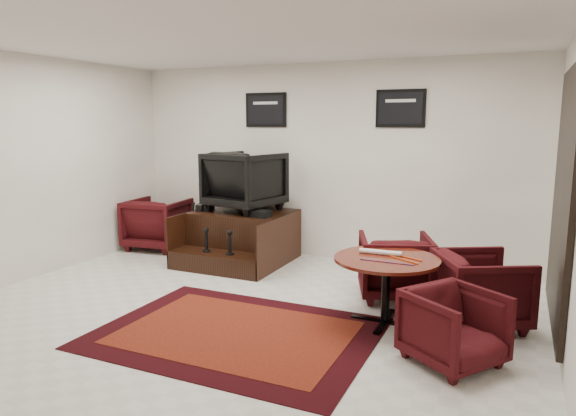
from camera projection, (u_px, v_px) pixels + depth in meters
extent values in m
plane|color=silver|center=(238.00, 312.00, 5.37)|extent=(6.00, 6.00, 0.00)
cube|color=white|center=(323.00, 162.00, 7.39)|extent=(6.00, 0.02, 2.80)
cube|color=white|center=(13.00, 224.00, 2.90)|extent=(6.00, 0.02, 2.80)
cube|color=white|center=(25.00, 169.00, 6.36)|extent=(0.02, 5.00, 2.80)
cube|color=white|center=(576.00, 197.00, 3.93)|extent=(0.02, 5.00, 2.80)
cube|color=white|center=(233.00, 34.00, 4.91)|extent=(6.00, 5.00, 0.02)
cube|color=black|center=(564.00, 198.00, 4.59)|extent=(0.05, 1.90, 2.30)
cube|color=black|center=(562.00, 198.00, 4.59)|extent=(0.02, 1.72, 2.12)
cube|color=black|center=(563.00, 198.00, 4.59)|extent=(0.03, 0.05, 2.12)
cube|color=black|center=(266.00, 110.00, 7.61)|extent=(0.66, 0.03, 0.50)
cube|color=black|center=(265.00, 110.00, 7.60)|extent=(0.58, 0.01, 0.42)
cube|color=silver|center=(265.00, 103.00, 7.58)|extent=(0.40, 0.00, 0.04)
cube|color=black|center=(400.00, 108.00, 6.80)|extent=(0.66, 0.03, 0.50)
cube|color=black|center=(400.00, 108.00, 6.79)|extent=(0.58, 0.01, 0.42)
cube|color=silver|center=(400.00, 101.00, 6.77)|extent=(0.40, 0.00, 0.04)
cube|color=black|center=(236.00, 333.00, 4.84)|extent=(2.55, 1.92, 0.01)
cube|color=#56130C|center=(236.00, 332.00, 4.84)|extent=(2.10, 1.46, 0.01)
cube|color=black|center=(244.00, 235.00, 7.43)|extent=(1.37, 1.01, 0.71)
cube|color=black|center=(218.00, 262.00, 6.83)|extent=(1.37, 0.40, 0.25)
cube|color=black|center=(197.00, 234.00, 7.52)|extent=(0.02, 1.42, 0.71)
cube|color=black|center=(280.00, 242.00, 6.97)|extent=(0.02, 1.42, 0.71)
cylinder|color=black|center=(207.00, 251.00, 6.88)|extent=(0.11, 0.11, 0.02)
cylinder|color=black|center=(206.00, 241.00, 6.86)|extent=(0.04, 0.04, 0.24)
sphere|color=black|center=(206.00, 230.00, 6.84)|extent=(0.07, 0.07, 0.07)
cylinder|color=black|center=(230.00, 254.00, 6.74)|extent=(0.11, 0.11, 0.02)
cylinder|color=black|center=(230.00, 244.00, 6.71)|extent=(0.04, 0.04, 0.24)
sphere|color=black|center=(230.00, 233.00, 6.69)|extent=(0.07, 0.07, 0.07)
imported|color=black|center=(245.00, 178.00, 7.34)|extent=(1.07, 1.02, 0.94)
cube|color=black|center=(201.00, 207.00, 7.42)|extent=(0.17, 0.28, 0.10)
cube|color=black|center=(209.00, 207.00, 7.41)|extent=(0.17, 0.28, 0.10)
cube|color=black|center=(260.00, 214.00, 6.90)|extent=(0.28, 0.21, 0.09)
imported|color=black|center=(158.00, 221.00, 8.06)|extent=(0.94, 0.89, 0.87)
cylinder|color=#441109|center=(387.00, 259.00, 4.99)|extent=(1.02, 1.02, 0.03)
cylinder|color=black|center=(386.00, 290.00, 5.04)|extent=(0.08, 0.08, 0.60)
cube|color=black|center=(385.00, 322.00, 5.09)|extent=(0.68, 0.06, 0.03)
cube|color=black|center=(385.00, 322.00, 5.09)|extent=(0.06, 0.68, 0.03)
imported|color=black|center=(395.00, 263.00, 5.79)|extent=(0.98, 0.95, 0.80)
imported|color=black|center=(481.00, 286.00, 4.99)|extent=(1.00, 1.02, 0.79)
imported|color=black|center=(454.00, 324.00, 4.18)|extent=(0.90, 0.91, 0.69)
cylinder|color=white|center=(380.00, 252.00, 5.09)|extent=(0.42, 0.06, 0.05)
cylinder|color=#D6420B|center=(400.00, 259.00, 4.93)|extent=(0.39, 0.25, 0.01)
cylinder|color=#D6420B|center=(402.00, 256.00, 5.01)|extent=(0.42, 0.19, 0.01)
cylinder|color=#4C1933|center=(365.00, 260.00, 4.89)|extent=(0.10, 0.02, 0.01)
cylinder|color=#4C1933|center=(371.00, 260.00, 4.87)|extent=(0.10, 0.02, 0.01)
cylinder|color=#4C1933|center=(377.00, 261.00, 4.85)|extent=(0.10, 0.02, 0.01)
cylinder|color=#4C1933|center=(384.00, 262.00, 4.82)|extent=(0.10, 0.02, 0.01)
cylinder|color=#4C1933|center=(390.00, 263.00, 4.80)|extent=(0.10, 0.02, 0.01)
cylinder|color=#4C1933|center=(396.00, 263.00, 4.77)|extent=(0.10, 0.02, 0.01)
cylinder|color=#4C1933|center=(403.00, 264.00, 4.75)|extent=(0.10, 0.02, 0.01)
cylinder|color=#4C1933|center=(409.00, 265.00, 4.72)|extent=(0.10, 0.02, 0.01)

